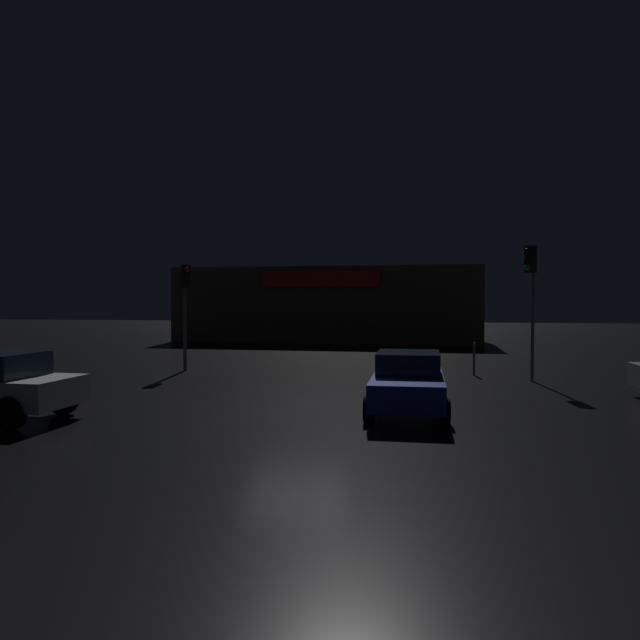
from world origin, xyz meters
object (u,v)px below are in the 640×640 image
at_px(store_building, 329,304).
at_px(car_far, 408,382).
at_px(traffic_signal_opposite, 531,277).
at_px(traffic_signal_cross_left, 185,295).

height_order(store_building, car_far, store_building).
xyz_separation_m(traffic_signal_opposite, car_far, (-3.84, -6.26, -2.76)).
bearing_deg(traffic_signal_cross_left, car_far, -38.26).
xyz_separation_m(store_building, traffic_signal_cross_left, (-2.51, -18.10, 0.50)).
distance_m(traffic_signal_cross_left, car_far, 11.34).
distance_m(store_building, car_far, 25.81).
xyz_separation_m(store_building, car_far, (6.22, -24.99, -1.71)).
bearing_deg(car_far, traffic_signal_opposite, 58.50).
height_order(store_building, traffic_signal_opposite, store_building).
bearing_deg(store_building, traffic_signal_cross_left, -97.90).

